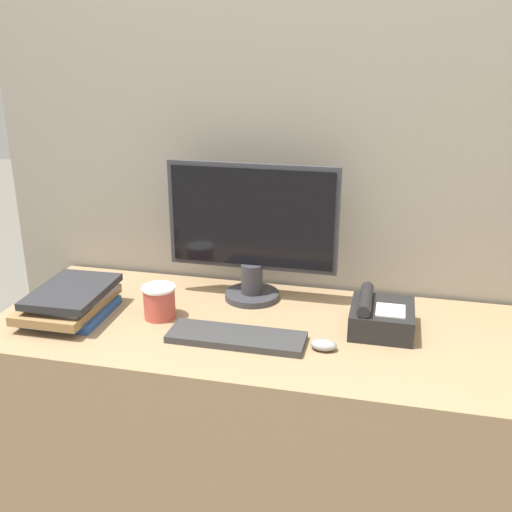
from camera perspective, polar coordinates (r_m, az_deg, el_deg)
The scene contains 8 objects.
cubicle_panel_rear at distance 2.02m, azimuth 3.47°, elevation -0.87°, with size 2.02×0.04×1.67m.
desk at distance 1.94m, azimuth 1.27°, elevation -17.09°, with size 1.62×0.63×0.78m.
monitor at distance 1.84m, azimuth -0.39°, elevation 2.27°, with size 0.53×0.17×0.43m.
keyboard at distance 1.65m, azimuth -1.87°, elevation -7.74°, with size 0.38×0.12×0.02m.
mouse at distance 1.61m, azimuth 6.46°, elevation -8.41°, with size 0.07×0.05×0.03m.
coffee_cup at distance 1.79m, azimuth -9.19°, elevation -4.34°, with size 0.10×0.10×0.10m.
book_stack at distance 1.86m, azimuth -17.25°, elevation -4.17°, with size 0.22×0.30×0.09m.
desk_telephone at distance 1.73m, azimuth 11.77°, elevation -5.69°, with size 0.18×0.19×0.11m.
Camera 1 is at (0.32, -1.20, 1.55)m, focal length 42.00 mm.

